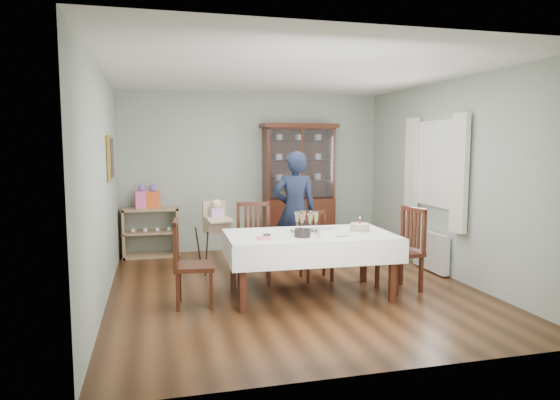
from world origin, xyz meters
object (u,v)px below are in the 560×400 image
object	(u,v)px
chair_far_right	(316,259)
high_chair	(217,242)
chair_end_left	(193,280)
woman	(295,211)
gift_bag_orange	(153,197)
sideboard	(151,232)
chair_far_left	(254,259)
gift_bag_pink	(142,198)
champagne_tray	(307,226)
birthday_cake	(360,228)
china_cabinet	(299,185)
dining_table	(309,264)
chair_end_right	(400,266)

from	to	relation	value
chair_far_right	high_chair	world-z (taller)	high_chair
chair_end_left	high_chair	world-z (taller)	high_chair
woman	gift_bag_orange	xyz separation A→B (m)	(-1.99, 1.36, 0.11)
sideboard	chair_far_left	xyz separation A→B (m)	(1.33, -1.90, -0.09)
chair_end_left	high_chair	distance (m)	1.65
chair_far_right	woman	distance (m)	0.84
gift_bag_pink	high_chair	bearing A→B (deg)	-46.14
champagne_tray	birthday_cake	size ratio (longest dim) A/B	1.54
high_chair	chair_end_left	bearing A→B (deg)	-116.51
china_cabinet	birthday_cake	bearing A→B (deg)	-90.08
dining_table	sideboard	xyz separation A→B (m)	(-1.86, 2.67, 0.02)
sideboard	gift_bag_pink	bearing A→B (deg)	-170.96
birthday_cake	gift_bag_orange	xyz separation A→B (m)	(-2.44, 2.66, 0.16)
sideboard	chair_far_left	world-z (taller)	chair_far_left
sideboard	high_chair	xyz separation A→B (m)	(0.94, -1.13, 0.00)
chair_end_left	gift_bag_pink	world-z (taller)	gift_bag_pink
chair_far_right	chair_end_right	size ratio (longest dim) A/B	0.88
chair_far_right	chair_end_left	distance (m)	1.86
gift_bag_orange	chair_far_left	bearing A→B (deg)	-55.94
sideboard	chair_far_left	distance (m)	2.32
chair_far_left	gift_bag_orange	bearing A→B (deg)	134.22
gift_bag_pink	chair_end_left	bearing A→B (deg)	-77.54
chair_far_left	champagne_tray	world-z (taller)	chair_far_left
chair_far_right	chair_end_left	xyz separation A→B (m)	(-1.70, -0.73, 0.02)
chair_end_left	gift_bag_orange	bearing A→B (deg)	14.73
chair_far_right	gift_bag_orange	xyz separation A→B (m)	(-2.12, 1.95, 0.70)
chair_end_left	birthday_cake	distance (m)	2.09
sideboard	birthday_cake	world-z (taller)	birthday_cake
chair_far_right	birthday_cake	world-z (taller)	birthday_cake
champagne_tray	gift_bag_pink	distance (m)	3.22
woman	birthday_cake	world-z (taller)	woman
chair_end_right	gift_bag_orange	size ratio (longest dim) A/B	2.68
dining_table	chair_end_right	bearing A→B (deg)	-2.51
birthday_cake	dining_table	bearing A→B (deg)	179.35
sideboard	gift_bag_orange	world-z (taller)	gift_bag_orange
chair_far_right	birthday_cake	distance (m)	0.95
dining_table	chair_far_left	bearing A→B (deg)	124.68
china_cabinet	chair_far_left	distance (m)	2.36
china_cabinet	woman	distance (m)	1.46
chair_far_right	chair_end_left	size ratio (longest dim) A/B	0.93
chair_far_right	gift_bag_pink	world-z (taller)	gift_bag_pink
sideboard	birthday_cake	xyz separation A→B (m)	(2.50, -2.68, 0.41)
chair_far_right	champagne_tray	size ratio (longest dim) A/B	2.24
gift_bag_orange	woman	bearing A→B (deg)	-34.39
woman	birthday_cake	distance (m)	1.38
china_cabinet	sideboard	world-z (taller)	china_cabinet
woman	champagne_tray	xyz separation A→B (m)	(-0.19, -1.17, -0.03)
gift_bag_orange	china_cabinet	bearing A→B (deg)	-0.04
woman	china_cabinet	bearing A→B (deg)	-101.62
chair_far_left	champagne_tray	bearing A→B (deg)	-40.61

